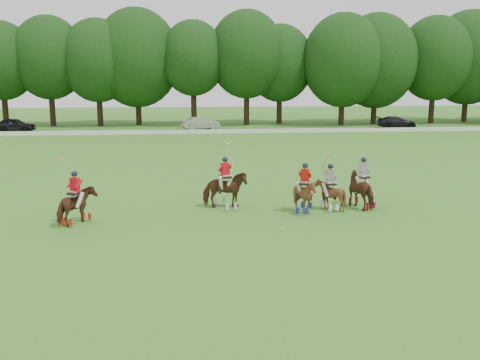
{
  "coord_description": "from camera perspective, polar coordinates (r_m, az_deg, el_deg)",
  "views": [
    {
      "loc": [
        -1.2,
        -19.43,
        6.0
      ],
      "look_at": [
        1.24,
        4.2,
        1.4
      ],
      "focal_mm": 40.0,
      "sensor_mm": 36.0,
      "label": 1
    }
  ],
  "objects": [
    {
      "name": "boundary_rail",
      "position": [
        57.73,
        -4.69,
        5.17
      ],
      "size": [
        120.0,
        0.1,
        0.44
      ],
      "primitive_type": "cube",
      "color": "white",
      "rests_on": "ground"
    },
    {
      "name": "polo_red_a",
      "position": [
        23.03,
        -17.07,
        -2.59
      ],
      "size": [
        1.67,
        1.94,
        2.77
      ],
      "color": "#462312",
      "rests_on": "ground"
    },
    {
      "name": "polo_red_b",
      "position": [
        24.62,
        -1.58,
        -1.06
      ],
      "size": [
        2.11,
        1.98,
        2.95
      ],
      "color": "#462312",
      "rests_on": "ground"
    },
    {
      "name": "car_left",
      "position": [
        64.96,
        -22.9,
        5.46
      ],
      "size": [
        4.56,
        2.15,
        1.51
      ],
      "primitive_type": "imported",
      "rotation": [
        0.0,
        0.0,
        1.48
      ],
      "color": "black",
      "rests_on": "ground"
    },
    {
      "name": "polo_red_c",
      "position": [
        24.0,
        6.9,
        -1.61
      ],
      "size": [
        1.71,
        1.79,
        2.26
      ],
      "color": "#462312",
      "rests_on": "ground"
    },
    {
      "name": "car_right",
      "position": [
        67.11,
        16.36,
        5.96
      ],
      "size": [
        4.73,
        2.13,
        1.34
      ],
      "primitive_type": "imported",
      "rotation": [
        0.0,
        0.0,
        1.52
      ],
      "color": "black",
      "rests_on": "ground"
    },
    {
      "name": "car_mid",
      "position": [
        62.18,
        -4.22,
        6.05
      ],
      "size": [
        4.6,
        2.84,
        1.43
      ],
      "primitive_type": "imported",
      "rotation": [
        0.0,
        0.0,
        1.9
      ],
      "color": "#ADADB2",
      "rests_on": "ground"
    },
    {
      "name": "ground",
      "position": [
        20.37,
        -2.27,
        -6.18
      ],
      "size": [
        180.0,
        180.0,
        0.0
      ],
      "primitive_type": "plane",
      "color": "#367120",
      "rests_on": "ground"
    },
    {
      "name": "polo_stripe_b",
      "position": [
        24.72,
        9.54,
        -1.45
      ],
      "size": [
        1.28,
        1.4,
        2.68
      ],
      "color": "#462312",
      "rests_on": "ground"
    },
    {
      "name": "tree_line",
      "position": [
        67.53,
        -4.77,
        12.81
      ],
      "size": [
        117.98,
        14.32,
        14.75
      ],
      "color": "black",
      "rests_on": "ground"
    },
    {
      "name": "polo_ball",
      "position": [
        21.45,
        4.63,
        -5.2
      ],
      "size": [
        0.09,
        0.09,
        0.09
      ],
      "primitive_type": "sphere",
      "color": "white",
      "rests_on": "ground"
    },
    {
      "name": "polo_stripe_a",
      "position": [
        25.44,
        12.93,
        -0.98
      ],
      "size": [
        1.55,
        2.16,
        2.36
      ],
      "color": "#462312",
      "rests_on": "ground"
    }
  ]
}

